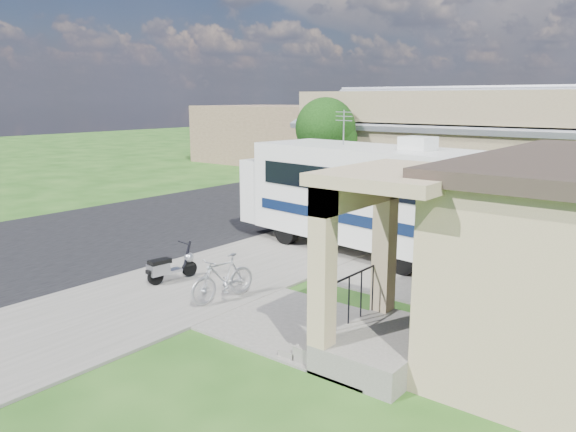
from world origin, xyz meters
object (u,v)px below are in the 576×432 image
Objects in this scene: garden_hose at (357,326)px; shrub at (485,261)px; bicycle at (223,280)px; pickup_truck at (324,176)px; van at (393,162)px; scooter at (169,267)px; motorhome at (361,193)px.

shrub is at bearing 54.96° from garden_hose.
pickup_truck reaches higher than bicycle.
pickup_truck is at bearing 123.61° from bicycle.
bicycle is 3.28m from garden_hose.
van reaches higher than garden_hose.
pickup_truck is (-4.66, 13.33, 0.45)m from scooter.
van is (-0.33, 7.46, 0.02)m from pickup_truck.
motorhome is at bearing 96.30° from bicycle.
bicycle is (1.99, -0.10, 0.10)m from scooter.
scooter is at bearing -103.72° from motorhome.
bicycle is (-4.86, -2.86, -0.70)m from shrub.
pickup_truck is at bearing 116.36° from scooter.
pickup_truck is at bearing -78.95° from van.
bicycle is at bearing -149.52° from shrub.
scooter is 0.23× the size of pickup_truck.
shrub is 15.63m from pickup_truck.
garden_hose is (10.19, -20.37, -0.79)m from van.
scooter is at bearing -67.97° from van.
garden_hose is (3.12, -5.19, -1.67)m from motorhome.
shrub reaches higher than bicycle.
van is at bearing 110.58° from scooter.
motorhome is 16.77m from van.
bicycle is (-0.10, -5.71, -1.26)m from motorhome.
van is (-11.83, 18.03, -0.32)m from shrub.
shrub is 1.68× the size of scooter.
garden_hose is at bearing -54.88° from van.
shrub is 0.39× the size of van.
motorhome is 10.29m from pickup_truck.
motorhome reaches higher than shrub.
garden_hose is (3.21, 0.52, -0.42)m from bicycle.
motorhome reaches higher than pickup_truck.
bicycle is 0.28× the size of van.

